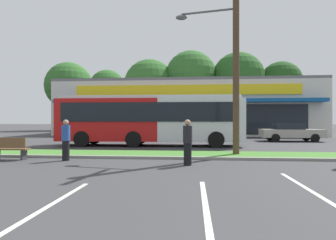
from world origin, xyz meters
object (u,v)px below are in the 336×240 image
object	(u,v)px
bus_stop_bench	(9,148)
utility_pole	(233,47)
pedestrian_mid	(188,142)
pedestrian_far	(66,140)
car_3	(291,132)
city_bus	(150,119)
car_2	(155,131)

from	to	relation	value
bus_stop_bench	utility_pole	bearing A→B (deg)	-168.20
pedestrian_mid	pedestrian_far	bearing A→B (deg)	-68.48
car_3	pedestrian_mid	size ratio (longest dim) A/B	2.76
city_bus	pedestrian_mid	world-z (taller)	city_bus
utility_pole	bus_stop_bench	world-z (taller)	utility_pole
car_3	pedestrian_mid	xyz separation A→B (m)	(-7.94, -12.77, 0.12)
utility_pole	car_3	world-z (taller)	utility_pole
utility_pole	pedestrian_mid	distance (m)	5.48
utility_pole	bus_stop_bench	xyz separation A→B (m)	(-9.60, -2.01, -4.60)
car_2	pedestrian_mid	xyz separation A→B (m)	(2.97, -13.21, 0.08)
city_bus	car_2	size ratio (longest dim) A/B	2.64
utility_pole	bus_stop_bench	distance (m)	10.83
utility_pole	city_bus	bearing A→B (deg)	132.32
city_bus	bus_stop_bench	size ratio (longest dim) A/B	7.50
car_3	pedestrian_far	xyz separation A→B (m)	(-13.00, -11.99, 0.12)
utility_pole	car_2	xyz separation A→B (m)	(-5.01, 10.41, -4.33)
city_bus	car_3	world-z (taller)	city_bus
car_2	city_bus	bearing A→B (deg)	94.04
city_bus	pedestrian_mid	xyz separation A→B (m)	(2.60, -7.89, -0.91)
car_2	car_3	bearing A→B (deg)	177.68
city_bus	pedestrian_far	xyz separation A→B (m)	(-2.47, -7.11, -0.91)
city_bus	utility_pole	bearing A→B (deg)	-48.90
bus_stop_bench	car_3	distance (m)	19.59
bus_stop_bench	city_bus	bearing A→B (deg)	-124.99
car_3	pedestrian_mid	bearing A→B (deg)	-121.86
bus_stop_bench	pedestrian_far	xyz separation A→B (m)	(2.50, -0.01, 0.35)
utility_pole	bus_stop_bench	size ratio (longest dim) A/B	5.95
bus_stop_bench	car_3	xyz separation A→B (m)	(15.50, 11.97, 0.24)
car_2	pedestrian_far	xyz separation A→B (m)	(-2.09, -12.43, 0.08)
car_2	utility_pole	bearing A→B (deg)	115.70
city_bus	pedestrian_far	bearing A→B (deg)	-110.38
city_bus	bus_stop_bench	bearing A→B (deg)	-126.22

